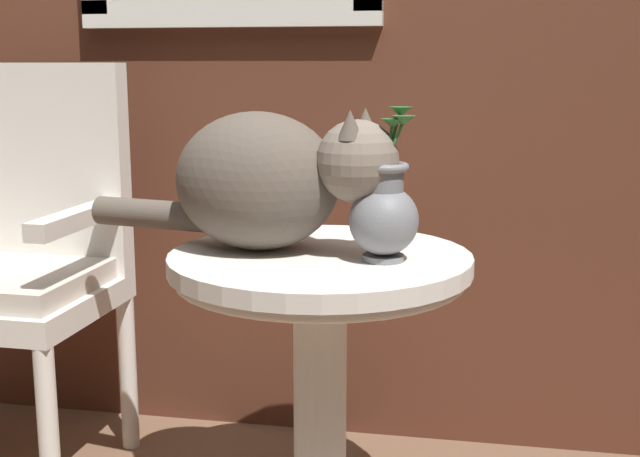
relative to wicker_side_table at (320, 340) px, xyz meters
The scene contains 4 objects.
wicker_side_table is the anchor object (origin of this frame).
wicker_chair 0.82m from the wicker_side_table, 164.41° to the left, with size 0.48×0.45×0.99m.
cat 0.34m from the wicker_side_table, behind, with size 0.66×0.33×0.28m.
pewter_vase_with_ivy 0.31m from the wicker_side_table, 16.23° to the right, with size 0.13×0.13×0.29m.
Camera 1 is at (0.45, -1.39, 0.98)m, focal length 46.94 mm.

